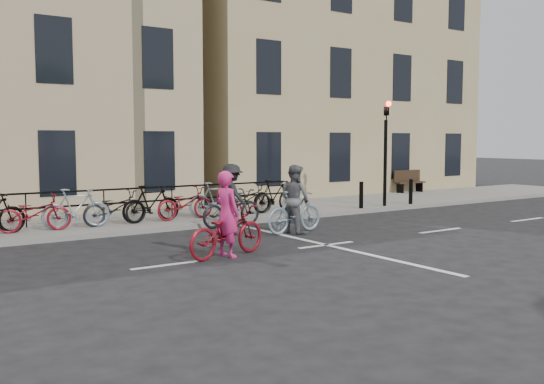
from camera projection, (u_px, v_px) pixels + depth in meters
ground at (326, 245)px, 14.21m from camera, size 120.00×120.00×0.00m
sidewalk at (79, 226)px, 16.91m from camera, size 46.00×4.00×0.15m
building_east at (301, 64)px, 29.43m from camera, size 14.00×10.00×12.00m
traffic_light at (386, 140)px, 21.05m from camera, size 0.18×0.30×3.90m
bollard_east at (361, 195)px, 20.46m from camera, size 0.14×0.14×0.90m
bollard_west at (411, 192)px, 21.80m from camera, size 0.14×0.14×0.90m
bench at (409, 180)px, 26.68m from camera, size 1.60×0.41×0.97m
parked_bikes at (131, 206)px, 16.73m from camera, size 11.45×1.23×1.05m
cyclist_pink at (227, 227)px, 12.77m from camera, size 2.16×1.17×1.82m
cyclist_grey at (295, 205)px, 16.01m from camera, size 1.93×0.96×1.81m
cyclist_dark at (231, 202)px, 17.21m from camera, size 2.08×1.23×1.79m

